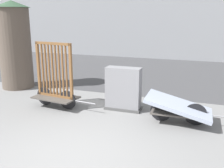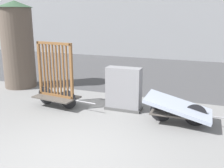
{
  "view_description": "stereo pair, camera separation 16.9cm",
  "coord_description": "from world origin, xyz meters",
  "px_view_note": "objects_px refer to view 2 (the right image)",
  "views": [
    {
      "loc": [
        2.27,
        -3.89,
        2.62
      ],
      "look_at": [
        0.0,
        2.44,
        0.86
      ],
      "focal_mm": 42.0,
      "sensor_mm": 36.0,
      "label": 1
    },
    {
      "loc": [
        2.43,
        -3.84,
        2.62
      ],
      "look_at": [
        0.0,
        2.44,
        0.86
      ],
      "focal_mm": 42.0,
      "sensor_mm": 36.0,
      "label": 2
    }
  ],
  "objects_px": {
    "bike_cart_with_bedframe": "(56,85)",
    "advertising_column": "(18,44)",
    "bike_cart_with_mattress": "(178,108)",
    "utility_cabinet": "(124,90)"
  },
  "relations": [
    {
      "from": "bike_cart_with_bedframe",
      "to": "advertising_column",
      "type": "relative_size",
      "value": 0.65
    },
    {
      "from": "bike_cart_with_mattress",
      "to": "utility_cabinet",
      "type": "bearing_deg",
      "value": 162.52
    },
    {
      "from": "advertising_column",
      "to": "bike_cart_with_mattress",
      "type": "bearing_deg",
      "value": -13.7
    },
    {
      "from": "advertising_column",
      "to": "bike_cart_with_bedframe",
      "type": "bearing_deg",
      "value": -30.15
    },
    {
      "from": "utility_cabinet",
      "to": "advertising_column",
      "type": "bearing_deg",
      "value": 167.28
    },
    {
      "from": "bike_cart_with_bedframe",
      "to": "bike_cart_with_mattress",
      "type": "xyz_separation_m",
      "value": [
        3.5,
        0.0,
        -0.25
      ]
    },
    {
      "from": "bike_cart_with_mattress",
      "to": "utility_cabinet",
      "type": "xyz_separation_m",
      "value": [
        -1.58,
        0.47,
        0.16
      ]
    },
    {
      "from": "utility_cabinet",
      "to": "advertising_column",
      "type": "xyz_separation_m",
      "value": [
        -4.46,
        1.01,
        1.02
      ]
    },
    {
      "from": "bike_cart_with_bedframe",
      "to": "bike_cart_with_mattress",
      "type": "relative_size",
      "value": 0.94
    },
    {
      "from": "bike_cart_with_bedframe",
      "to": "advertising_column",
      "type": "distance_m",
      "value": 3.08
    }
  ]
}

